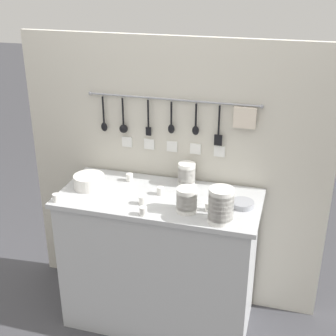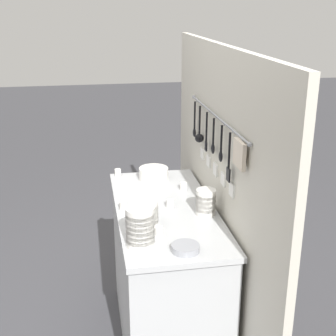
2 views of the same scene
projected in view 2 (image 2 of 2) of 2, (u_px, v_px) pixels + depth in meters
counter at (165, 277)px, 2.88m from camera, size 1.25×0.57×0.94m
back_wall at (218, 205)px, 2.78m from camera, size 2.05×0.09×1.86m
bowl_stack_tall_left at (206, 202)px, 2.62m from camera, size 0.11×0.11×0.15m
bowl_stack_short_front at (147, 213)px, 2.48m from camera, size 0.12×0.12×0.15m
bowl_stack_back_corner at (140, 227)px, 2.27m from camera, size 0.14×0.14×0.20m
plate_stack at (153, 174)px, 3.14m from camera, size 0.20×0.20×0.08m
steel_mixing_bowl at (185, 248)px, 2.25m from camera, size 0.14×0.14×0.03m
cup_centre at (159, 231)px, 2.39m from camera, size 0.04×0.04×0.05m
cup_beside_plates at (170, 203)px, 2.72m from camera, size 0.04×0.04×0.05m
cup_front_right at (118, 173)px, 3.21m from camera, size 0.04×0.04×0.05m
cup_by_caddy at (184, 186)px, 2.97m from camera, size 0.04×0.04×0.05m
cup_back_right at (143, 201)px, 2.75m from camera, size 0.04×0.04×0.05m
cup_back_left at (123, 206)px, 2.69m from camera, size 0.04×0.04×0.05m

